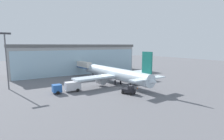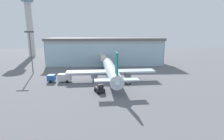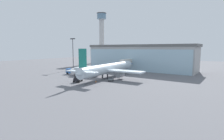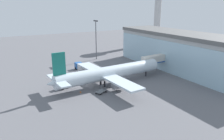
% 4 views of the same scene
% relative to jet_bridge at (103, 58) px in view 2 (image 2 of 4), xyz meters
% --- Properties ---
extents(ground, '(240.00, 240.00, 0.00)m').
position_rel_jet_bridge_xyz_m(ground, '(1.29, -24.74, -4.44)').
color(ground, slate).
extents(terminal_building, '(55.40, 15.12, 12.69)m').
position_rel_jet_bridge_xyz_m(terminal_building, '(1.29, 9.85, 1.91)').
color(terminal_building, '#A2A2A2').
rests_on(terminal_building, ground).
extents(jet_bridge, '(3.12, 12.09, 5.82)m').
position_rel_jet_bridge_xyz_m(jet_bridge, '(0.00, 0.00, 0.00)').
color(jet_bridge, beige).
rests_on(jet_bridge, ground).
extents(control_tower, '(7.31, 7.31, 37.87)m').
position_rel_jet_bridge_xyz_m(control_tower, '(-45.16, 38.30, 18.19)').
color(control_tower, '#B4B4B4').
rests_on(control_tower, ground).
extents(apron_light_mast, '(3.20, 0.40, 15.84)m').
position_rel_jet_bridge_xyz_m(apron_light_mast, '(-26.47, -9.68, 5.16)').
color(apron_light_mast, '#59595E').
rests_on(apron_light_mast, ground).
extents(airplane, '(28.65, 35.91, 10.79)m').
position_rel_jet_bridge_xyz_m(airplane, '(2.70, -19.81, -1.08)').
color(airplane, silver).
rests_on(airplane, ground).
extents(catering_truck, '(7.40, 2.79, 2.65)m').
position_rel_jet_bridge_xyz_m(catering_truck, '(-13.34, -21.70, -2.97)').
color(catering_truck, '#2659A5').
rests_on(catering_truck, ground).
extents(baggage_cart, '(2.72, 3.22, 1.50)m').
position_rel_jet_bridge_xyz_m(baggage_cart, '(7.31, -24.57, -3.94)').
color(baggage_cart, slate).
rests_on(baggage_cart, ground).
extents(pushback_tug, '(3.10, 3.63, 2.30)m').
position_rel_jet_bridge_xyz_m(pushback_tug, '(-0.72, -31.91, -3.47)').
color(pushback_tug, black).
rests_on(pushback_tug, ground).
extents(safety_cone_nose, '(0.36, 0.36, 0.55)m').
position_rel_jet_bridge_xyz_m(safety_cone_nose, '(4.54, -29.05, -4.17)').
color(safety_cone_nose, orange).
rests_on(safety_cone_nose, ground).
extents(safety_cone_wingtip, '(0.36, 0.36, 0.55)m').
position_rel_jet_bridge_xyz_m(safety_cone_wingtip, '(-11.83, -17.94, -4.17)').
color(safety_cone_wingtip, orange).
rests_on(safety_cone_wingtip, ground).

